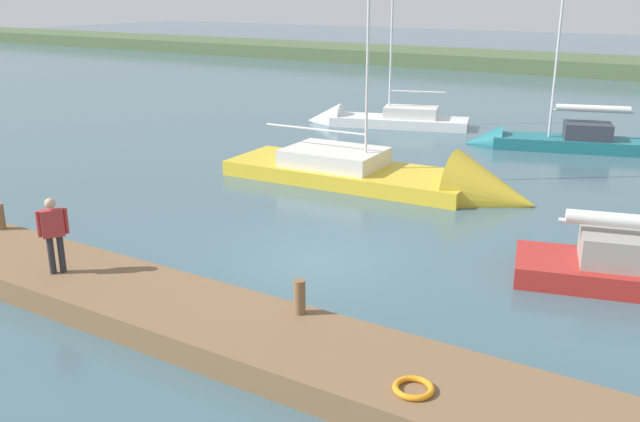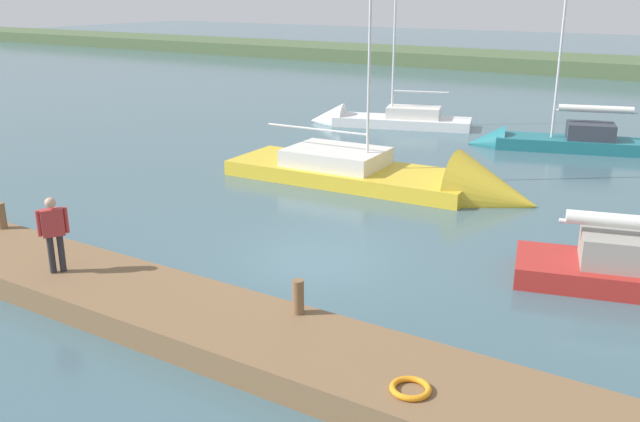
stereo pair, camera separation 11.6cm
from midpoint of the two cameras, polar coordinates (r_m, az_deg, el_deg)
ground_plane at (r=17.48m, az=-0.11°, el=-3.95°), size 200.00×200.00×0.00m
far_shoreline at (r=60.71m, az=24.19°, el=10.21°), size 180.00×8.00×2.40m
dock_pier at (r=14.08m, az=-10.17°, el=-8.71°), size 19.41×2.42×0.54m
mooring_post_near at (r=19.73m, az=-24.71°, el=-0.35°), size 0.23×0.23×0.69m
mooring_post_far at (r=13.31m, az=-1.57°, el=-7.11°), size 0.23×0.23×0.69m
life_ring_buoy at (r=11.15m, az=7.79°, el=-14.34°), size 0.66×0.66×0.10m
sailboat_inner_slip at (r=31.09m, az=18.52°, el=5.21°), size 7.57×3.82×8.37m
sailboat_far_left at (r=23.59m, az=7.62°, el=2.08°), size 11.08×3.53×13.20m
sailboat_behind_pier at (r=34.81m, az=4.78°, el=7.38°), size 8.22×4.19×9.47m
person_on_dock at (r=16.01m, az=-20.99°, el=-1.43°), size 0.44×0.56×1.72m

